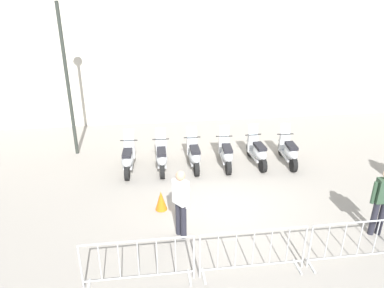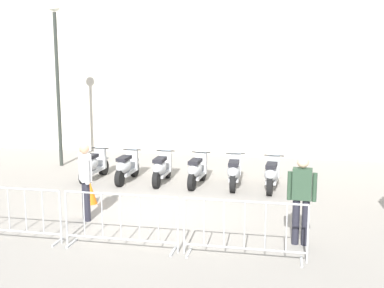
# 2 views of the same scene
# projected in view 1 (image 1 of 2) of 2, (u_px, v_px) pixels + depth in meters

# --- Properties ---
(ground_plane) EXTENTS (120.00, 120.00, 0.00)m
(ground_plane) POSITION_uv_depth(u_px,v_px,m) (226.00, 207.00, 9.78)
(ground_plane) COLOR gray
(motorcycle_0) EXTENTS (0.56, 1.72, 1.24)m
(motorcycle_0) POSITION_uv_depth(u_px,v_px,m) (128.00, 159.00, 11.49)
(motorcycle_0) COLOR black
(motorcycle_0) RESTS_ON ground
(motorcycle_1) EXTENTS (0.56, 1.72, 1.24)m
(motorcycle_1) POSITION_uv_depth(u_px,v_px,m) (162.00, 157.00, 11.59)
(motorcycle_1) COLOR black
(motorcycle_1) RESTS_ON ground
(motorcycle_2) EXTENTS (0.56, 1.72, 1.24)m
(motorcycle_2) POSITION_uv_depth(u_px,v_px,m) (194.00, 155.00, 11.73)
(motorcycle_2) COLOR black
(motorcycle_2) RESTS_ON ground
(motorcycle_3) EXTENTS (0.56, 1.72, 1.24)m
(motorcycle_3) POSITION_uv_depth(u_px,v_px,m) (226.00, 154.00, 11.82)
(motorcycle_3) COLOR black
(motorcycle_3) RESTS_ON ground
(motorcycle_4) EXTENTS (0.56, 1.73, 1.24)m
(motorcycle_4) POSITION_uv_depth(u_px,v_px,m) (257.00, 152.00, 11.96)
(motorcycle_4) COLOR black
(motorcycle_4) RESTS_ON ground
(motorcycle_5) EXTENTS (0.56, 1.72, 1.24)m
(motorcycle_5) POSITION_uv_depth(u_px,v_px,m) (289.00, 152.00, 12.00)
(motorcycle_5) COLOR black
(motorcycle_5) RESTS_ON ground
(barrier_segment_0) EXTENTS (2.22, 0.52, 1.07)m
(barrier_segment_0) POSITION_uv_depth(u_px,v_px,m) (138.00, 263.00, 7.05)
(barrier_segment_0) COLOR #B2B5B7
(barrier_segment_0) RESTS_ON ground
(barrier_segment_1) EXTENTS (2.22, 0.52, 1.07)m
(barrier_segment_1) POSITION_uv_depth(u_px,v_px,m) (253.00, 252.00, 7.33)
(barrier_segment_1) COLOR #B2B5B7
(barrier_segment_1) RESTS_ON ground
(barrier_segment_2) EXTENTS (2.22, 0.52, 1.07)m
(barrier_segment_2) POSITION_uv_depth(u_px,v_px,m) (359.00, 242.00, 7.61)
(barrier_segment_2) COLOR #B2B5B7
(barrier_segment_2) RESTS_ON ground
(street_lamp) EXTENTS (0.36, 0.36, 5.32)m
(street_lamp) POSITION_uv_depth(u_px,v_px,m) (65.00, 62.00, 11.69)
(street_lamp) COLOR #2D332D
(street_lamp) RESTS_ON ground
(officer_near_row_end) EXTENTS (0.55, 0.23, 1.73)m
(officer_near_row_end) POSITION_uv_depth(u_px,v_px,m) (382.00, 199.00, 8.34)
(officer_near_row_end) COLOR #23232D
(officer_near_row_end) RESTS_ON ground
(officer_by_barriers) EXTENTS (0.39, 0.45, 1.73)m
(officer_by_barriers) POSITION_uv_depth(u_px,v_px,m) (181.00, 200.00, 8.28)
(officer_by_barriers) COLOR #23232D
(officer_by_barriers) RESTS_ON ground
(traffic_cone) EXTENTS (0.32, 0.32, 0.55)m
(traffic_cone) POSITION_uv_depth(u_px,v_px,m) (161.00, 200.00, 9.58)
(traffic_cone) COLOR orange
(traffic_cone) RESTS_ON ground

